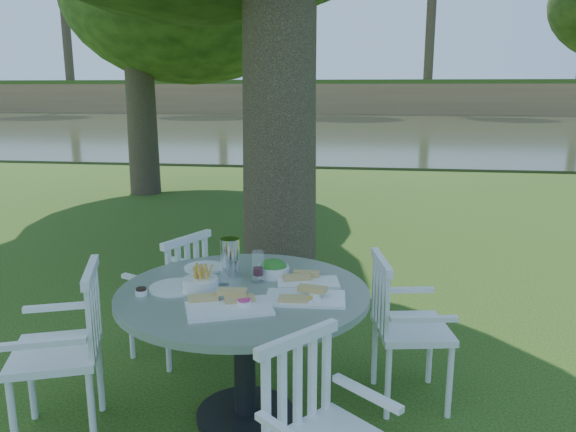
% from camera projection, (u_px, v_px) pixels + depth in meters
% --- Properties ---
extents(ground, '(140.00, 140.00, 0.00)m').
position_uv_depth(ground, '(284.00, 325.00, 4.47)').
color(ground, '#1D3D0C').
rests_on(ground, ground).
extents(table, '(1.37, 1.37, 0.77)m').
position_uv_depth(table, '(244.00, 316.00, 3.08)').
color(table, black).
rests_on(table, ground).
extents(chair_ne, '(0.50, 0.52, 0.89)m').
position_uv_depth(chair_ne, '(397.00, 319.00, 3.29)').
color(chair_ne, white).
rests_on(chair_ne, ground).
extents(chair_nw, '(0.57, 0.58, 0.89)m').
position_uv_depth(chair_nw, '(177.00, 286.00, 3.84)').
color(chair_nw, white).
rests_on(chair_nw, ground).
extents(chair_sw, '(0.58, 0.60, 0.94)m').
position_uv_depth(chair_sw, '(73.00, 339.00, 2.96)').
color(chair_sw, white).
rests_on(chair_sw, ground).
extents(chair_se, '(0.59, 0.60, 0.86)m').
position_uv_depth(chair_se, '(315.00, 424.00, 2.29)').
color(chair_se, white).
rests_on(chair_se, ground).
extents(tableware, '(1.11, 0.94, 0.23)m').
position_uv_depth(tableware, '(239.00, 279.00, 3.09)').
color(tableware, white).
rests_on(tableware, table).
extents(river, '(100.00, 28.00, 0.12)m').
position_uv_depth(river, '(356.00, 129.00, 26.67)').
color(river, '#30351F').
rests_on(river, ground).
extents(far_bank, '(100.00, 18.00, 15.20)m').
position_uv_depth(far_bank, '(369.00, 16.00, 42.52)').
color(far_bank, olive).
rests_on(far_bank, ground).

